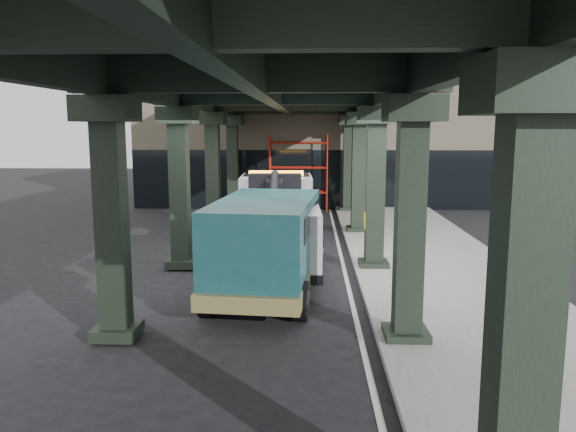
# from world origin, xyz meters

# --- Properties ---
(ground) EXTENTS (90.00, 90.00, 0.00)m
(ground) POSITION_xyz_m (0.00, 0.00, 0.00)
(ground) COLOR black
(ground) RESTS_ON ground
(sidewalk) EXTENTS (5.00, 40.00, 0.15)m
(sidewalk) POSITION_xyz_m (4.50, 2.00, 0.07)
(sidewalk) COLOR gray
(sidewalk) RESTS_ON ground
(lane_stripe) EXTENTS (0.12, 38.00, 0.01)m
(lane_stripe) POSITION_xyz_m (1.70, 2.00, 0.01)
(lane_stripe) COLOR silver
(lane_stripe) RESTS_ON ground
(viaduct) EXTENTS (7.40, 32.00, 6.40)m
(viaduct) POSITION_xyz_m (-0.40, 2.00, 5.46)
(viaduct) COLOR black
(viaduct) RESTS_ON ground
(building) EXTENTS (22.00, 10.00, 8.00)m
(building) POSITION_xyz_m (2.00, 20.00, 4.00)
(building) COLOR #C6B793
(building) RESTS_ON ground
(scaffolding) EXTENTS (3.08, 0.88, 4.00)m
(scaffolding) POSITION_xyz_m (0.00, 14.64, 2.11)
(scaffolding) COLOR red
(scaffolding) RESTS_ON ground
(tow_truck) EXTENTS (3.01, 9.25, 3.00)m
(tow_truck) POSITION_xyz_m (-0.53, 3.06, 1.46)
(tow_truck) COLOR black
(tow_truck) RESTS_ON ground
(towed_van) EXTENTS (3.05, 6.56, 2.58)m
(towed_van) POSITION_xyz_m (-0.48, -0.58, 1.39)
(towed_van) COLOR #134246
(towed_van) RESTS_ON ground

